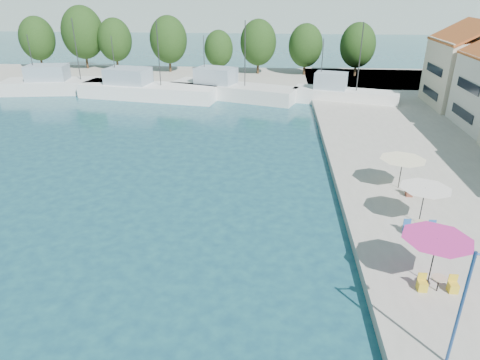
# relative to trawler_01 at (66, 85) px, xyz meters

# --- Properties ---
(quay_far) EXTENTS (90.00, 16.00, 0.60)m
(quay_far) POSITION_rel_trawler_01_xyz_m (19.84, 10.68, -0.77)
(quay_far) COLOR #9D988E
(quay_far) RESTS_ON ground
(hill_west) EXTENTS (180.00, 40.00, 16.00)m
(hill_west) POSITION_rel_trawler_01_xyz_m (-2.16, 103.68, 6.93)
(hill_west) COLOR #93A096
(hill_west) RESTS_ON ground
(hill_east) EXTENTS (140.00, 40.00, 12.00)m
(hill_east) POSITION_rel_trawler_01_xyz_m (67.84, 123.68, 4.93)
(hill_east) COLOR #93A096
(hill_east) RESTS_ON ground
(building_06) EXTENTS (9.00, 8.80, 10.20)m
(building_06) POSITION_rel_trawler_01_xyz_m (51.84, -5.32, 4.43)
(building_06) COLOR beige
(building_06) RESTS_ON quay_right
(trawler_01) EXTENTS (17.94, 7.15, 10.20)m
(trawler_01) POSITION_rel_trawler_01_xyz_m (0.00, 0.00, 0.00)
(trawler_01) COLOR silver
(trawler_01) RESTS_ON ground
(trawler_02) EXTENTS (18.93, 7.75, 10.20)m
(trawler_02) POSITION_rel_trawler_01_xyz_m (11.94, -2.10, -0.00)
(trawler_02) COLOR white
(trawler_02) RESTS_ON ground
(trawler_03) EXTENTS (17.35, 9.68, 10.20)m
(trawler_03) POSITION_rel_trawler_01_xyz_m (23.19, -1.12, 0.00)
(trawler_03) COLOR silver
(trawler_03) RESTS_ON ground
(trawler_04) EXTENTS (13.29, 6.59, 10.20)m
(trawler_04) POSITION_rel_trawler_01_xyz_m (37.63, -3.13, 0.00)
(trawler_04) COLOR silver
(trawler_04) RESTS_ON ground
(tree_01) EXTENTS (5.79, 5.79, 8.57)m
(tree_01) POSITION_rel_trawler_01_xyz_m (-11.26, 15.06, 4.48)
(tree_01) COLOR #3F2B19
(tree_01) RESTS_ON quay_far
(tree_02) EXTENTS (6.92, 6.92, 10.24)m
(tree_02) POSITION_rel_trawler_01_xyz_m (-3.36, 15.55, 5.44)
(tree_02) COLOR #3F2B19
(tree_02) RESTS_ON quay_far
(tree_03) EXTENTS (5.63, 5.63, 8.34)m
(tree_03) POSITION_rel_trawler_01_xyz_m (2.08, 15.36, 4.34)
(tree_03) COLOR #3F2B19
(tree_03) RESTS_ON quay_far
(tree_04) EXTENTS (5.99, 5.99, 8.86)m
(tree_04) POSITION_rel_trawler_01_xyz_m (11.68, 13.56, 4.65)
(tree_04) COLOR #3F2B19
(tree_04) RESTS_ON quay_far
(tree_05) EXTENTS (4.58, 4.58, 6.78)m
(tree_05) POSITION_rel_trawler_01_xyz_m (19.93, 12.78, 3.44)
(tree_05) COLOR #3F2B19
(tree_05) RESTS_ON quay_far
(tree_06) EXTENTS (5.70, 5.70, 8.43)m
(tree_06) POSITION_rel_trawler_01_xyz_m (26.22, 13.11, 4.40)
(tree_06) COLOR #3F2B19
(tree_06) RESTS_ON quay_far
(tree_07) EXTENTS (5.31, 5.31, 7.86)m
(tree_07) POSITION_rel_trawler_01_xyz_m (33.66, 12.78, 4.07)
(tree_07) COLOR #3F2B19
(tree_07) RESTS_ON quay_far
(tree_08) EXTENTS (5.46, 5.46, 8.08)m
(tree_08) POSITION_rel_trawler_01_xyz_m (41.67, 12.71, 4.19)
(tree_08) COLOR #3F2B19
(tree_08) RESTS_ON quay_far
(umbrella_pink) EXTENTS (3.27, 3.27, 2.49)m
(umbrella_pink) POSITION_rel_trawler_01_xyz_m (36.83, -40.02, 1.77)
(umbrella_pink) COLOR black
(umbrella_pink) RESTS_ON quay_right
(umbrella_white) EXTENTS (3.00, 3.00, 2.32)m
(umbrella_white) POSITION_rel_trawler_01_xyz_m (38.09, -34.18, 1.61)
(umbrella_white) COLOR black
(umbrella_white) RESTS_ON quay_right
(umbrella_cream) EXTENTS (3.16, 3.16, 2.17)m
(umbrella_cream) POSITION_rel_trawler_01_xyz_m (38.10, -29.23, 1.45)
(umbrella_cream) COLOR black
(umbrella_cream) RESTS_ON quay_right
(cafe_table_01) EXTENTS (1.82, 0.70, 0.76)m
(cafe_table_01) POSITION_rel_trawler_01_xyz_m (37.05, -40.61, -0.18)
(cafe_table_01) COLOR black
(cafe_table_01) RESTS_ON quay_right
(cafe_table_02) EXTENTS (1.82, 0.70, 0.76)m
(cafe_table_02) POSITION_rel_trawler_01_xyz_m (37.73, -35.47, -0.18)
(cafe_table_02) COLOR black
(cafe_table_02) RESTS_ON quay_right
(cafe_table_03) EXTENTS (1.82, 0.70, 0.76)m
(cafe_table_03) POSITION_rel_trawler_01_xyz_m (39.18, -30.53, -0.18)
(cafe_table_03) COLOR black
(cafe_table_03) RESTS_ON quay_right
(street_lamp) EXTENTS (1.03, 0.36, 5.03)m
(street_lamp) POSITION_rel_trawler_01_xyz_m (36.33, -44.84, 3.02)
(street_lamp) COLOR navy
(street_lamp) RESTS_ON quay_right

